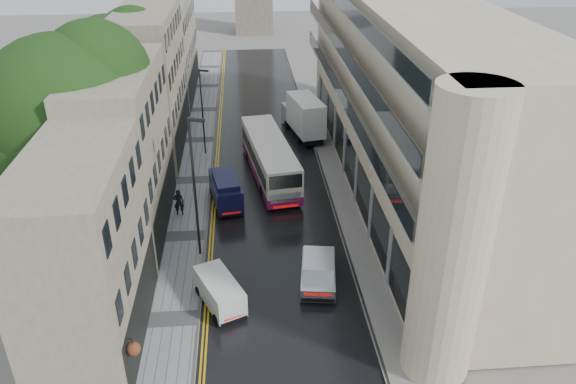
{
  "coord_description": "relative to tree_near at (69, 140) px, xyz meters",
  "views": [
    {
      "loc": [
        -1.66,
        -12.91,
        20.31
      ],
      "look_at": [
        0.88,
        18.0,
        3.77
      ],
      "focal_mm": 35.0,
      "sensor_mm": 36.0,
      "label": 1
    }
  ],
  "objects": [
    {
      "name": "modern_block",
      "position": [
        22.8,
        6.0,
        0.05
      ],
      "size": [
        8.0,
        40.0,
        14.0
      ],
      "primitive_type": null,
      "color": "beige",
      "rests_on": "ground"
    },
    {
      "name": "lamp_post_near",
      "position": [
        7.7,
        -2.97,
        -2.27
      ],
      "size": [
        1.04,
        0.56,
        9.1
      ],
      "primitive_type": null,
      "rotation": [
        0.0,
        0.0,
        -0.35
      ],
      "color": "black",
      "rests_on": "left_sidewalk"
    },
    {
      "name": "tree_far",
      "position": [
        0.3,
        13.0,
        -0.72
      ],
      "size": [
        9.24,
        9.24,
        12.46
      ],
      "primitive_type": null,
      "color": "black",
      "rests_on": "ground"
    },
    {
      "name": "right_sidewalk",
      "position": [
        17.9,
        7.5,
        -6.89
      ],
      "size": [
        1.8,
        85.0,
        0.12
      ],
      "primitive_type": "cube",
      "color": "slate",
      "rests_on": "ground"
    },
    {
      "name": "left_sidewalk",
      "position": [
        6.65,
        7.5,
        -6.89
      ],
      "size": [
        2.7,
        85.0,
        0.12
      ],
      "primitive_type": "cube",
      "color": "gray",
      "rests_on": "ground"
    },
    {
      "name": "cream_bus",
      "position": [
        11.98,
        4.36,
        -5.34
      ],
      "size": [
        4.31,
        11.9,
        3.17
      ],
      "primitive_type": null,
      "rotation": [
        0.0,
        0.0,
        0.15
      ],
      "color": "silver",
      "rests_on": "road"
    },
    {
      "name": "lamp_post_far",
      "position": [
        7.3,
        12.68,
        -3.1
      ],
      "size": [
        0.85,
        0.46,
        7.46
      ],
      "primitive_type": null,
      "rotation": [
        0.0,
        0.0,
        -0.35
      ],
      "color": "black",
      "rests_on": "left_sidewalk"
    },
    {
      "name": "white_van",
      "position": [
        8.95,
        -9.52,
        -6.06
      ],
      "size": [
        3.05,
        4.17,
        1.73
      ],
      "primitive_type": null,
      "rotation": [
        0.0,
        0.0,
        0.42
      ],
      "color": "silver",
      "rests_on": "road"
    },
    {
      "name": "navy_van",
      "position": [
        8.7,
        1.81,
        -5.74
      ],
      "size": [
        2.63,
        4.9,
        2.37
      ],
      "primitive_type": null,
      "rotation": [
        0.0,
        0.0,
        0.17
      ],
      "color": "black",
      "rests_on": "road"
    },
    {
      "name": "silver_hatchback",
      "position": [
        13.71,
        -7.77,
        -6.09
      ],
      "size": [
        2.55,
        4.68,
        1.67
      ],
      "primitive_type": null,
      "rotation": [
        0.0,
        0.0,
        -0.14
      ],
      "color": "#B8B8BD",
      "rests_on": "road"
    },
    {
      "name": "road",
      "position": [
        12.5,
        7.5,
        -6.94
      ],
      "size": [
        9.0,
        85.0,
        0.02
      ],
      "primitive_type": "cube",
      "color": "black",
      "rests_on": "ground"
    },
    {
      "name": "pedestrian",
      "position": [
        6.0,
        2.07,
        -5.83
      ],
      "size": [
        0.77,
        0.55,
        1.98
      ],
      "primitive_type": "imported",
      "rotation": [
        0.0,
        0.0,
        3.25
      ],
      "color": "black",
      "rests_on": "left_sidewalk"
    },
    {
      "name": "white_lorry",
      "position": [
        15.68,
        14.45,
        -5.0
      ],
      "size": [
        3.65,
        7.64,
        3.86
      ],
      "primitive_type": null,
      "rotation": [
        0.0,
        0.0,
        0.2
      ],
      "color": "white",
      "rests_on": "road"
    },
    {
      "name": "old_shop_row",
      "position": [
        3.05,
        10.0,
        -0.95
      ],
      "size": [
        4.5,
        56.0,
        12.0
      ],
      "primitive_type": null,
      "color": "gray",
      "rests_on": "ground"
    },
    {
      "name": "tree_near",
      "position": [
        0.0,
        0.0,
        0.0
      ],
      "size": [
        10.56,
        10.56,
        13.89
      ],
      "primitive_type": null,
      "color": "black",
      "rests_on": "ground"
    }
  ]
}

